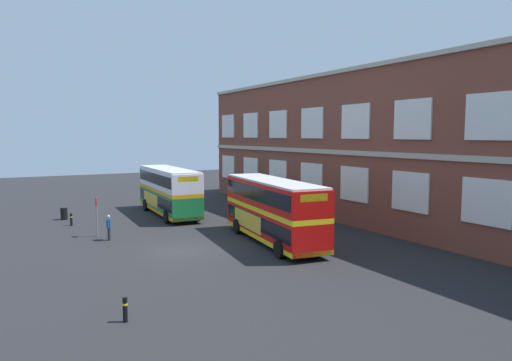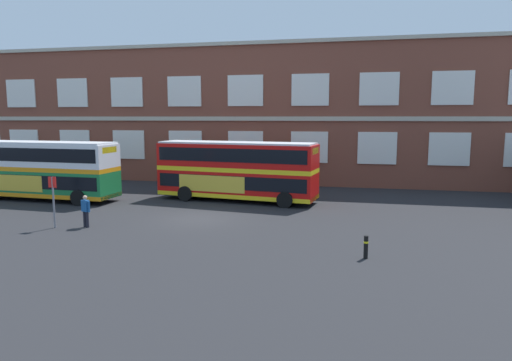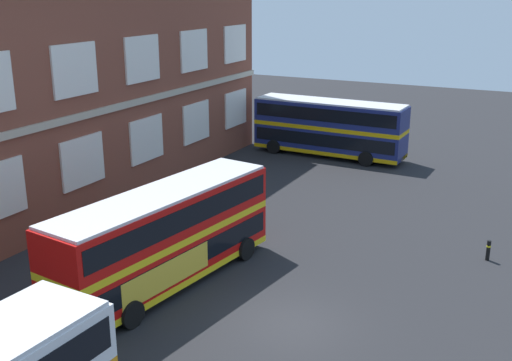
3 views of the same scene
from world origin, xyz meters
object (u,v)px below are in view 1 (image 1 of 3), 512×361
(station_litter_bin, at_px, (64,213))
(safety_bollard_east, at_px, (71,219))
(safety_bollard_west, at_px, (125,309))
(double_decker_middle, at_px, (273,209))
(double_decker_near, at_px, (169,190))
(bus_stand_flag, at_px, (97,213))
(waiting_passenger, at_px, (109,226))

(station_litter_bin, bearing_deg, safety_bollard_east, 2.85)
(safety_bollard_west, bearing_deg, safety_bollard_east, 177.52)
(double_decker_middle, xyz_separation_m, safety_bollard_west, (8.57, -11.60, -1.66))
(double_decker_near, height_order, bus_stand_flag, double_decker_near)
(double_decker_near, distance_m, safety_bollard_east, 8.44)
(double_decker_near, xyz_separation_m, bus_stand_flag, (6.18, -7.20, -0.51))
(station_litter_bin, height_order, safety_bollard_east, station_litter_bin)
(bus_stand_flag, bearing_deg, safety_bollard_west, -6.84)
(double_decker_middle, bearing_deg, waiting_passenger, -121.82)
(double_decker_near, height_order, safety_bollard_east, double_decker_near)
(double_decker_middle, distance_m, station_litter_bin, 18.87)
(double_decker_near, relative_size, safety_bollard_west, 11.70)
(safety_bollard_west, height_order, safety_bollard_east, same)
(double_decker_middle, bearing_deg, bus_stand_flag, -126.77)
(waiting_passenger, height_order, station_litter_bin, waiting_passenger)
(waiting_passenger, height_order, safety_bollard_west, waiting_passenger)
(waiting_passenger, bearing_deg, bus_stand_flag, -162.62)
(double_decker_middle, xyz_separation_m, bus_stand_flag, (-7.25, -9.70, -0.51))
(safety_bollard_east, bearing_deg, double_decker_near, 97.91)
(double_decker_near, height_order, double_decker_middle, same)
(double_decker_middle, height_order, safety_bollard_west, double_decker_middle)
(bus_stand_flag, relative_size, station_litter_bin, 2.62)
(bus_stand_flag, relative_size, safety_bollard_west, 2.84)
(waiting_passenger, bearing_deg, station_litter_bin, -170.42)
(double_decker_middle, height_order, safety_bollard_east, double_decker_middle)
(double_decker_near, xyz_separation_m, station_litter_bin, (-1.92, -8.35, -1.63))
(bus_stand_flag, bearing_deg, double_decker_middle, 53.23)
(bus_stand_flag, height_order, safety_bollard_west, bus_stand_flag)
(waiting_passenger, relative_size, safety_bollard_east, 1.79)
(safety_bollard_west, bearing_deg, bus_stand_flag, 173.16)
(safety_bollard_west, bearing_deg, station_litter_bin, 178.20)
(double_decker_near, bearing_deg, bus_stand_flag, -49.37)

